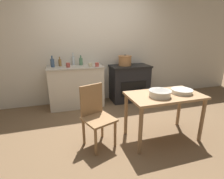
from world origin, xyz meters
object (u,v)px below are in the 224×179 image
Objects in this scene: stock_pot at (125,61)px; bottle_mid_left at (81,61)px; mixing_bowl_large at (160,93)px; bottle_far_left at (52,63)px; bottle_left at (73,60)px; cup_mid_right at (97,65)px; cup_center_right at (68,65)px; work_table at (164,101)px; flour_sack at (144,98)px; bottle_center_left at (60,63)px; mixing_bowl_small at (182,91)px; cup_center at (90,65)px; chair at (96,114)px; stove at (129,83)px.

stock_pot is 1.44× the size of bottle_mid_left.
bottle_far_left is (-1.46, 1.84, 0.22)m from mixing_bowl_large.
bottle_left is 0.59m from cup_mid_right.
cup_center_right is at bearing -176.42° from stock_pot.
work_table is 2.26m from bottle_left.
cup_center_right is at bearing -148.95° from bottle_mid_left.
bottle_center_left is (-1.78, 0.57, 0.82)m from flour_sack.
bottle_center_left is (-1.71, 1.87, 0.23)m from mixing_bowl_small.
cup_center is (-0.69, 1.64, 0.17)m from mixing_bowl_large.
mixing_bowl_small is at bearing -93.37° from flour_sack.
bottle_far_left reaches higher than cup_mid_right.
mixing_bowl_small is 1.85m from cup_mid_right.
bottle_left is 1.35× the size of bottle_center_left.
bottle_center_left is 0.25m from cup_center_right.
bottle_center_left is at bearing 132.35° from mixing_bowl_small.
chair is 1.59m from cup_center_right.
stove is 1.72m from work_table.
work_table is 3.50× the size of mixing_bowl_large.
stock_pot reaches higher than chair.
bottle_center_left reaches higher than mixing_bowl_large.
cup_center_right is 0.61m from cup_mid_right.
stove reaches higher than work_table.
chair is 3.79× the size of bottle_far_left.
mixing_bowl_small is at bearing -28.52° from chair.
chair reaches higher than flour_sack.
bottle_far_left is at bearing 128.51° from mixing_bowl_large.
mixing_bowl_small is (1.29, -0.18, 0.29)m from chair.
chair is 2.63× the size of flour_sack.
mixing_bowl_large reaches higher than mixing_bowl_small.
stove is 1.52m from cup_center_right.
work_table is at bearing -48.09° from bottle_far_left.
work_table is 1.77m from stock_pot.
cup_center is (-1.09, 1.60, 0.19)m from mixing_bowl_small.
bottle_left is 0.30m from bottle_center_left.
cup_center_right is (-0.14, -0.27, -0.06)m from bottle_left.
bottle_mid_left is at bearing 4.83° from bottle_far_left.
chair is at bearing -70.56° from bottle_far_left.
cup_center_right reaches higher than work_table.
mixing_bowl_small is 2.42m from bottle_left.
mixing_bowl_large is at bearing -65.60° from bottle_mid_left.
work_table is at bearing -95.02° from stove.
cup_mid_right is (-0.71, -0.18, -0.03)m from stock_pot.
stock_pot is at bearing -8.95° from bottle_left.
bottle_far_left is (-1.94, 0.50, 0.83)m from flour_sack.
mixing_bowl_large is 2.32m from bottle_center_left.
stock_pot is 0.73m from cup_mid_right.
stove is 1.77m from mixing_bowl_small.
mixing_bowl_large is 2.07m from cup_center_right.
bottle_left reaches higher than mixing_bowl_small.
stove is 1.10m from cup_center.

